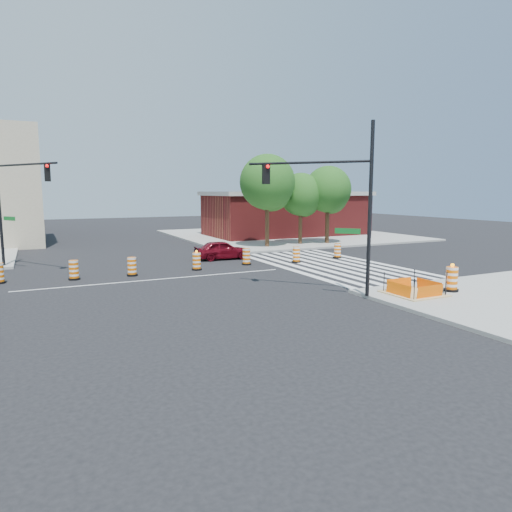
% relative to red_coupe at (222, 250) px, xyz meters
% --- Properties ---
extents(ground, '(120.00, 120.00, 0.00)m').
position_rel_red_coupe_xyz_m(ground, '(-5.69, -5.23, -0.65)').
color(ground, black).
rests_on(ground, ground).
extents(sidewalk_ne, '(22.00, 22.00, 0.15)m').
position_rel_red_coupe_xyz_m(sidewalk_ne, '(12.31, 12.77, -0.57)').
color(sidewalk_ne, gray).
rests_on(sidewalk_ne, ground).
extents(crosswalk_east, '(6.75, 13.50, 0.01)m').
position_rel_red_coupe_xyz_m(crosswalk_east, '(5.26, -5.23, -0.64)').
color(crosswalk_east, silver).
rests_on(crosswalk_east, ground).
extents(lane_centerline, '(14.00, 0.12, 0.01)m').
position_rel_red_coupe_xyz_m(lane_centerline, '(-5.69, -5.23, -0.64)').
color(lane_centerline, silver).
rests_on(lane_centerline, ground).
extents(excavation_pit, '(2.20, 2.20, 0.90)m').
position_rel_red_coupe_xyz_m(excavation_pit, '(3.31, -14.23, -0.43)').
color(excavation_pit, tan).
rests_on(excavation_pit, ground).
extents(brick_storefront, '(16.50, 8.50, 4.60)m').
position_rel_red_coupe_xyz_m(brick_storefront, '(12.31, 12.77, 1.67)').
color(brick_storefront, maroon).
rests_on(brick_storefront, ground).
extents(red_coupe, '(3.89, 1.75, 1.30)m').
position_rel_red_coupe_xyz_m(red_coupe, '(0.00, 0.00, 0.00)').
color(red_coupe, '#5E0812').
rests_on(red_coupe, ground).
extents(signal_pole_se, '(3.80, 4.22, 7.34)m').
position_rel_red_coupe_xyz_m(signal_pole_se, '(0.27, -12.40, 3.87)').
color(signal_pole_se, black).
rests_on(signal_pole_se, ground).
extents(signal_pole_nw, '(3.20, 4.97, 7.66)m').
position_rel_red_coupe_xyz_m(signal_pole_nw, '(-12.38, 1.21, 4.05)').
color(signal_pole_nw, black).
rests_on(signal_pole_nw, ground).
extents(pit_drum, '(0.64, 0.64, 1.27)m').
position_rel_red_coupe_xyz_m(pit_drum, '(5.25, -14.52, 0.03)').
color(pit_drum, black).
rests_on(pit_drum, ground).
extents(barricade, '(0.64, 0.58, 0.97)m').
position_rel_red_coupe_xyz_m(barricade, '(4.89, -14.55, 0.04)').
color(barricade, '#E76304').
rests_on(barricade, ground).
extents(tree_north_c, '(4.46, 4.46, 7.58)m').
position_rel_red_coupe_xyz_m(tree_north_c, '(5.64, 4.17, 4.44)').
color(tree_north_c, '#382314').
rests_on(tree_north_c, ground).
extents(tree_north_d, '(3.64, 3.63, 6.18)m').
position_rel_red_coupe_xyz_m(tree_north_d, '(9.13, 4.73, 3.50)').
color(tree_north_d, '#382314').
rests_on(tree_north_d, ground).
extents(tree_north_e, '(4.00, 3.99, 6.78)m').
position_rel_red_coupe_xyz_m(tree_north_e, '(11.49, 4.14, 3.90)').
color(tree_north_e, '#382314').
rests_on(tree_north_e, ground).
extents(median_drum_2, '(0.60, 0.60, 1.02)m').
position_rel_red_coupe_xyz_m(median_drum_2, '(-9.70, -3.38, -0.17)').
color(median_drum_2, black).
rests_on(median_drum_2, ground).
extents(median_drum_3, '(0.60, 0.60, 1.02)m').
position_rel_red_coupe_xyz_m(median_drum_3, '(-6.74, -3.57, -0.17)').
color(median_drum_3, black).
rests_on(median_drum_3, ground).
extents(median_drum_4, '(0.60, 0.60, 1.18)m').
position_rel_red_coupe_xyz_m(median_drum_4, '(-2.95, -3.35, -0.16)').
color(median_drum_4, black).
rests_on(median_drum_4, ground).
extents(median_drum_5, '(0.60, 0.60, 1.02)m').
position_rel_red_coupe_xyz_m(median_drum_5, '(0.51, -2.85, -0.17)').
color(median_drum_5, black).
rests_on(median_drum_5, ground).
extents(median_drum_6, '(0.60, 0.60, 1.02)m').
position_rel_red_coupe_xyz_m(median_drum_6, '(3.81, -3.45, -0.17)').
color(median_drum_6, black).
rests_on(median_drum_6, ground).
extents(median_drum_7, '(0.60, 0.60, 1.02)m').
position_rel_red_coupe_xyz_m(median_drum_7, '(7.42, -2.97, -0.17)').
color(median_drum_7, black).
rests_on(median_drum_7, ground).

